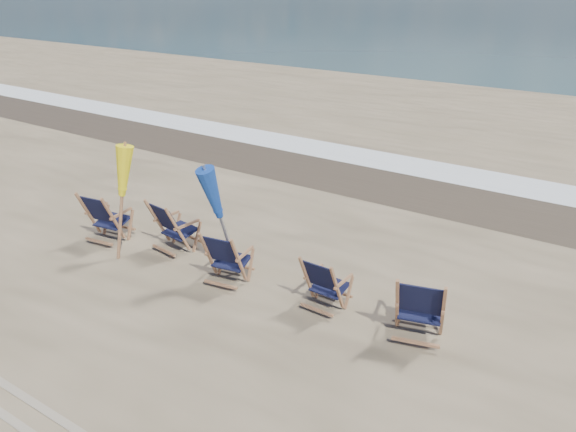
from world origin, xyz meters
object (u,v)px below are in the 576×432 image
at_px(umbrella_blue, 222,194).
at_px(umbrella_yellow, 117,177).
at_px(beach_chair_0, 114,221).
at_px(beach_chair_1, 178,232).
at_px(beach_chair_2, 239,263).
at_px(beach_chair_4, 443,314).
at_px(beach_chair_3, 337,290).

bearing_deg(umbrella_blue, umbrella_yellow, -168.77).
xyz_separation_m(beach_chair_0, beach_chair_1, (1.25, 0.31, -0.01)).
bearing_deg(beach_chair_1, umbrella_yellow, 37.82).
height_order(beach_chair_0, beach_chair_2, beach_chair_0).
relative_size(beach_chair_0, beach_chair_1, 1.02).
bearing_deg(beach_chair_4, beach_chair_3, -9.70).
distance_m(beach_chair_3, umbrella_yellow, 4.09).
bearing_deg(beach_chair_3, beach_chair_4, -173.42).
height_order(beach_chair_4, umbrella_yellow, umbrella_yellow).
relative_size(beach_chair_2, umbrella_yellow, 0.49).
distance_m(beach_chair_1, umbrella_blue, 1.47).
distance_m(beach_chair_0, umbrella_blue, 2.55).
relative_size(beach_chair_1, beach_chair_4, 0.96).
xyz_separation_m(beach_chair_0, umbrella_yellow, (0.44, -0.16, 0.96)).
distance_m(umbrella_yellow, umbrella_blue, 1.95).
relative_size(beach_chair_1, beach_chair_2, 1.04).
bearing_deg(beach_chair_0, beach_chair_2, 172.67).
relative_size(beach_chair_0, umbrella_blue, 0.52).
xyz_separation_m(beach_chair_3, beach_chair_4, (1.48, 0.13, 0.07)).
bearing_deg(umbrella_yellow, beach_chair_1, 30.25).
bearing_deg(beach_chair_4, beach_chair_2, -9.30).
bearing_deg(beach_chair_1, beach_chair_2, 177.42).
bearing_deg(umbrella_blue, beach_chair_0, -174.59).
bearing_deg(beach_chair_1, beach_chair_0, 21.70).
distance_m(beach_chair_4, umbrella_yellow, 5.53).
xyz_separation_m(beach_chair_1, beach_chair_3, (3.14, -0.11, -0.05)).
bearing_deg(beach_chair_0, umbrella_blue, 177.21).
bearing_deg(beach_chair_3, umbrella_yellow, 6.87).
bearing_deg(umbrella_blue, beach_chair_2, -23.65).
height_order(beach_chair_3, umbrella_blue, umbrella_blue).
bearing_deg(beach_chair_3, beach_chair_2, 7.35).
xyz_separation_m(beach_chair_1, beach_chair_2, (1.52, -0.27, -0.02)).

